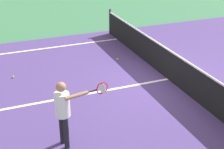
% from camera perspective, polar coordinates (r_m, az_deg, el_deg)
% --- Properties ---
extents(ground_plane, '(60.00, 60.00, 0.00)m').
position_cam_1_polar(ground_plane, '(10.48, 9.54, -0.78)').
color(ground_plane, '#38724C').
extents(court_surface_inbounds, '(10.62, 24.40, 0.00)m').
position_cam_1_polar(court_surface_inbounds, '(10.48, 9.54, -0.77)').
color(court_surface_inbounds, '#4C387A').
rests_on(court_surface_inbounds, ground_plane).
extents(line_center_service, '(0.10, 6.40, 0.01)m').
position_cam_1_polar(line_center_service, '(9.36, -7.59, -3.92)').
color(line_center_service, white).
rests_on(line_center_service, ground_plane).
extents(net, '(9.90, 0.09, 1.07)m').
position_cam_1_polar(net, '(10.28, 9.73, 1.70)').
color(net, '#33383D').
rests_on(net, ground_plane).
extents(player_near, '(0.41, 1.18, 1.54)m').
position_cam_1_polar(player_near, '(7.03, -8.24, -5.61)').
color(player_near, black).
rests_on(player_near, ground_plane).
extents(tennis_ball_mid_court, '(0.07, 0.07, 0.07)m').
position_cam_1_polar(tennis_ball_mid_court, '(10.85, -16.56, -0.39)').
color(tennis_ball_mid_court, '#CCE033').
rests_on(tennis_ball_mid_court, ground_plane).
extents(tennis_ball_near_net, '(0.07, 0.07, 0.07)m').
position_cam_1_polar(tennis_ball_near_net, '(11.74, 0.93, 2.65)').
color(tennis_ball_near_net, '#CCE033').
rests_on(tennis_ball_near_net, ground_plane).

